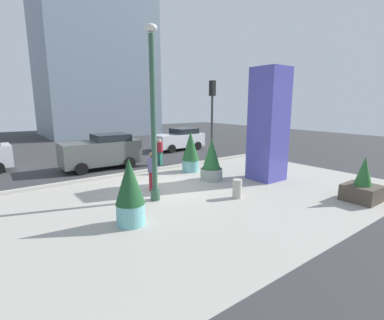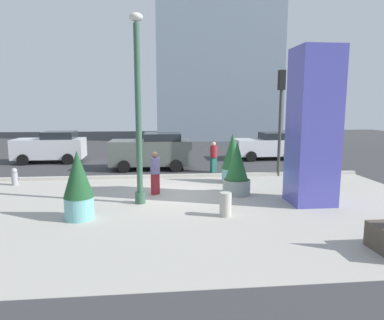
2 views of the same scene
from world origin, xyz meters
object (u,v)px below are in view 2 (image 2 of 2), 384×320
(car_passing_lane, at_px, (152,151))
(lamp_post, at_px, (138,114))
(potted_plant_curbside, at_px, (237,171))
(car_curb_west, at_px, (51,147))
(potted_plant_near_right, at_px, (78,185))
(traffic_light_corner, at_px, (281,106))
(fire_hydrant, at_px, (15,177))
(concrete_bollard, at_px, (226,205))
(potted_plant_mid_plaza, at_px, (232,158))
(pedestrian_crossing, at_px, (155,171))
(art_pillar_blue, at_px, (313,127))
(car_intersection, at_px, (268,146))
(pedestrian_on_sidewalk, at_px, (214,155))

(car_passing_lane, bearing_deg, lamp_post, -92.86)
(lamp_post, bearing_deg, potted_plant_curbside, 14.15)
(lamp_post, height_order, car_curb_west, lamp_post)
(potted_plant_near_right, xyz_separation_m, car_curb_west, (-3.99, 11.01, -0.12))
(car_curb_west, bearing_deg, traffic_light_corner, -23.78)
(fire_hydrant, xyz_separation_m, concrete_bollard, (8.11, -5.06, 0.01))
(potted_plant_mid_plaza, relative_size, car_curb_west, 0.54)
(car_passing_lane, relative_size, pedestrian_crossing, 2.61)
(art_pillar_blue, bearing_deg, potted_plant_mid_plaza, 119.35)
(car_passing_lane, bearing_deg, traffic_light_corner, -22.31)
(lamp_post, height_order, concrete_bollard, lamp_post)
(potted_plant_near_right, bearing_deg, potted_plant_mid_plaza, 38.64)
(concrete_bollard, bearing_deg, potted_plant_mid_plaza, 75.31)
(potted_plant_curbside, xyz_separation_m, car_curb_west, (-9.31, 8.57, 0.02))
(concrete_bollard, bearing_deg, car_intersection, 66.23)
(potted_plant_near_right, relative_size, car_curb_west, 0.52)
(potted_plant_mid_plaza, bearing_deg, car_passing_lane, 133.98)
(concrete_bollard, distance_m, pedestrian_on_sidewalk, 7.24)
(potted_plant_near_right, xyz_separation_m, car_intersection, (9.32, 11.03, -0.19))
(fire_hydrant, distance_m, pedestrian_on_sidewalk, 9.17)
(potted_plant_curbside, bearing_deg, pedestrian_on_sidewalk, 91.82)
(potted_plant_curbside, relative_size, car_passing_lane, 0.47)
(lamp_post, height_order, potted_plant_curbside, lamp_post)
(lamp_post, bearing_deg, art_pillar_blue, -5.41)
(fire_hydrant, xyz_separation_m, pedestrian_crossing, (5.97, -2.18, 0.55))
(fire_hydrant, bearing_deg, car_intersection, 25.27)
(potted_plant_mid_plaza, bearing_deg, potted_plant_curbside, -97.74)
(lamp_post, height_order, car_passing_lane, lamp_post)
(car_intersection, bearing_deg, potted_plant_mid_plaza, -119.57)
(art_pillar_blue, xyz_separation_m, car_curb_west, (-11.56, 10.03, -1.71))
(potted_plant_curbside, relative_size, fire_hydrant, 2.68)
(concrete_bollard, height_order, car_intersection, car_intersection)
(art_pillar_blue, xyz_separation_m, pedestrian_crossing, (-5.34, 1.71, -1.72))
(car_curb_west, bearing_deg, pedestrian_crossing, -53.20)
(potted_plant_mid_plaza, relative_size, pedestrian_crossing, 1.32)
(concrete_bollard, relative_size, pedestrian_crossing, 0.45)
(car_passing_lane, height_order, car_curb_west, car_passing_lane)
(car_curb_west, bearing_deg, fire_hydrant, -87.56)
(traffic_light_corner, distance_m, car_curb_west, 13.45)
(art_pillar_blue, distance_m, potted_plant_mid_plaza, 4.30)
(pedestrian_on_sidewalk, bearing_deg, car_curb_west, 156.37)
(lamp_post, xyz_separation_m, fire_hydrant, (-5.45, 3.34, -2.70))
(car_passing_lane, xyz_separation_m, car_intersection, (7.27, 2.86, -0.13))
(potted_plant_curbside, height_order, pedestrian_on_sidewalk, potted_plant_curbside)
(pedestrian_on_sidewalk, bearing_deg, art_pillar_blue, -68.32)
(fire_hydrant, relative_size, pedestrian_crossing, 0.45)
(car_intersection, bearing_deg, traffic_light_corner, -102.55)
(potted_plant_near_right, distance_m, fire_hydrant, 6.17)
(concrete_bollard, bearing_deg, potted_plant_near_right, 177.56)
(potted_plant_near_right, bearing_deg, art_pillar_blue, 7.34)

